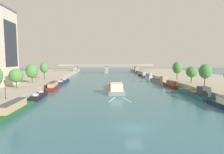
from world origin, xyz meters
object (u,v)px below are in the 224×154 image
Objects in this scene: tree_left_second at (32,71)px; lamppost_left_bank at (5,88)px; tree_left_distant at (44,68)px; barge_midriver at (116,88)px; tree_right_nearest at (177,68)px; moored_boat_left_upstream at (53,86)px; moored_boat_left_far at (63,82)px; tree_right_past_mid at (205,71)px; moored_boat_right_lone at (149,77)px; moored_boat_left_downstream at (15,108)px; moored_boat_left_end at (39,96)px; moored_boat_right_upstream at (160,80)px; tree_right_by_lamp at (192,72)px; moored_boat_right_near at (171,85)px; tree_left_third at (16,76)px; moored_boat_right_second at (195,93)px; bridge_far at (106,67)px; moored_boat_right_downstream at (142,75)px.

lamppost_left_bank is at bearing -81.37° from tree_left_second.
lamppost_left_bank is at bearing -84.48° from tree_left_distant.
tree_left_distant is at bearing 145.41° from barge_midriver.
tree_left_distant is 54.74m from tree_right_nearest.
moored_boat_left_upstream reaches higher than moored_boat_left_far.
tree_right_past_mid is at bearing 16.46° from lamppost_left_bank.
moored_boat_right_lone is 23.03m from tree_right_nearest.
moored_boat_left_upstream is at bearing 89.47° from moored_boat_left_downstream.
tree_right_nearest reaches higher than lamppost_left_bank.
moored_boat_right_lone is at bearing 47.66° from moored_boat_left_end.
moored_boat_right_upstream is 2.98× the size of tree_right_by_lamp.
moored_boat_left_upstream is at bearing -88.77° from moored_boat_left_far.
tree_left_third is at bearing -167.52° from moored_boat_right_near.
tree_left_second is (-7.76, 2.56, 5.06)m from moored_boat_left_upstream.
tree_right_past_mid reaches higher than moored_boat_left_far.
tree_right_past_mid is at bearing -10.88° from moored_boat_left_upstream.
moored_boat_left_end is 41.56m from moored_boat_right_second.
moored_boat_right_lone is 48.13m from bridge_far.
bridge_far is (20.86, 88.83, 3.79)m from moored_boat_left_end.
moored_boat_left_downstream is at bearing -48.39° from lamppost_left_bank.
moored_boat_left_far is at bearing 90.07° from moored_boat_left_end.
lamppost_left_bank is (-24.35, -21.06, 3.39)m from barge_midriver.
tree_left_third is 25.62m from tree_left_distant.
barge_midriver is at bearing -8.41° from moored_boat_left_upstream.
moored_boat_right_upstream is 1.34× the size of moored_boat_right_downstream.
moored_boat_left_far is at bearing 135.10° from barge_midriver.
barge_midriver is 23.53m from moored_boat_left_end.
moored_boat_right_lone is 1.58× the size of tree_left_distant.
tree_right_by_lamp reaches higher than moored_boat_right_second.
bridge_far is at bearing 74.73° from moored_boat_left_upstream.
tree_right_past_mid is at bearing -11.95° from tree_left_second.
moored_boat_left_far is 48.17m from tree_right_nearest.
tree_left_second is at bearing 168.05° from tree_right_past_mid.
tree_right_by_lamp is at bearing -86.79° from tree_right_nearest.
moored_boat_left_downstream is 85.31m from moored_boat_right_downstream.
lamppost_left_bank is at bearing -155.14° from tree_right_by_lamp.
moored_boat_right_upstream is at bearing 131.30° from tree_right_nearest.
tree_left_third is at bearing -105.66° from moored_boat_left_far.
tree_left_third is (-28.61, -6.10, 4.61)m from barge_midriver.
moored_boat_left_end is at bearing -124.45° from moored_boat_right_downstream.
tree_right_nearest is at bearing -48.70° from moored_boat_right_upstream.
tree_left_second is at bearing 88.96° from tree_left_third.
tree_right_past_mid is (26.55, -6.02, 5.59)m from barge_midriver.
moored_boat_right_downstream is 57.59m from tree_left_distant.
moored_boat_right_downstream is at bearing 97.62° from tree_right_by_lamp.
moored_boat_right_upstream is at bearing 41.60° from lamppost_left_bank.
bridge_far reaches higher than lamppost_left_bank.
moored_boat_left_far is at bearing -145.24° from moored_boat_right_downstream.
moored_boat_right_second is 2.67× the size of tree_right_by_lamp.
moored_boat_left_far is at bearing 170.70° from tree_right_nearest.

